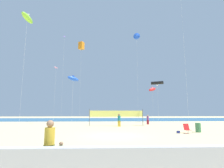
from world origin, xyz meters
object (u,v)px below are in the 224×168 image
(mother_figure, at_px, (49,141))
(folding_beach_chair, at_px, (187,128))
(kite_violet_diamond, at_px, (64,40))
(kite_red_inflatable, at_px, (152,89))
(beachgoer_teal_shirt, at_px, (119,120))
(kite_pink_diamond, at_px, (56,68))
(kite_blue_delta, at_px, (137,36))
(kite_orange_box, at_px, (81,46))
(kite_blue_inflatable, at_px, (73,79))
(kite_black_tube, at_px, (157,83))
(kite_lime_inflatable, at_px, (27,18))
(toddler_figure, at_px, (61,153))
(beachgoer_plum_shirt, at_px, (148,119))
(volleyball_net, at_px, (117,114))
(trash_barrel, at_px, (198,128))
(beach_handbag, at_px, (178,132))

(mother_figure, distance_m, folding_beach_chair, 14.03)
(kite_violet_diamond, bearing_deg, folding_beach_chair, -46.94)
(kite_red_inflatable, distance_m, kite_violet_diamond, 20.00)
(kite_violet_diamond, bearing_deg, kite_red_inflatable, -0.04)
(beachgoer_teal_shirt, relative_size, kite_pink_diamond, 0.18)
(kite_pink_diamond, height_order, kite_violet_diamond, kite_violet_diamond)
(kite_blue_delta, bearing_deg, kite_orange_box, 168.94)
(kite_orange_box, relative_size, kite_blue_inflatable, 2.42)
(kite_red_inflatable, relative_size, kite_violet_diamond, 0.40)
(kite_black_tube, xyz_separation_m, kite_blue_inflatable, (-11.90, -2.66, 0.06))
(beachgoer_teal_shirt, distance_m, kite_lime_inflatable, 16.95)
(toddler_figure, height_order, kite_red_inflatable, kite_red_inflatable)
(beachgoer_teal_shirt, distance_m, kite_blue_delta, 18.37)
(kite_red_inflatable, distance_m, kite_blue_inflatable, 17.48)
(beachgoer_plum_shirt, bearing_deg, mother_figure, 76.61)
(volleyball_net, bearing_deg, mother_figure, -101.67)
(kite_orange_box, bearing_deg, kite_lime_inflatable, -103.98)
(beachgoer_teal_shirt, height_order, kite_black_tube, kite_black_tube)
(toddler_figure, relative_size, kite_orange_box, 0.06)
(kite_red_inflatable, height_order, kite_violet_diamond, kite_violet_diamond)
(mother_figure, relative_size, beachgoer_teal_shirt, 0.99)
(beachgoer_teal_shirt, bearing_deg, trash_barrel, 135.63)
(kite_violet_diamond, bearing_deg, beachgoer_teal_shirt, -42.11)
(kite_orange_box, xyz_separation_m, kite_violet_diamond, (-3.24, -1.16, 0.67))
(beachgoer_plum_shirt, relative_size, beach_handbag, 5.28)
(mother_figure, bearing_deg, kite_pink_diamond, 100.39)
(folding_beach_chair, bearing_deg, kite_violet_diamond, 106.32)
(beach_handbag, xyz_separation_m, kite_orange_box, (-11.84, 18.19, 15.35))
(mother_figure, bearing_deg, kite_lime_inflatable, 114.57)
(trash_barrel, height_order, kite_red_inflatable, kite_red_inflatable)
(beachgoer_teal_shirt, height_order, kite_blue_inflatable, kite_blue_inflatable)
(mother_figure, height_order, kite_blue_delta, kite_blue_delta)
(beachgoer_plum_shirt, height_order, kite_orange_box, kite_orange_box)
(beachgoer_plum_shirt, relative_size, volleyball_net, 0.19)
(beachgoer_teal_shirt, bearing_deg, mother_figure, 76.29)
(toddler_figure, xyz_separation_m, kite_blue_inflatable, (-2.41, 15.81, 5.79))
(volleyball_net, bearing_deg, toddler_figure, -100.17)
(toddler_figure, distance_m, kite_pink_diamond, 26.23)
(volleyball_net, distance_m, kite_violet_diamond, 19.06)
(kite_black_tube, bearing_deg, beachgoer_plum_shirt, 103.87)
(mother_figure, height_order, kite_orange_box, kite_orange_box)
(kite_red_inflatable, bearing_deg, trash_barrel, -89.91)
(folding_beach_chair, xyz_separation_m, kite_blue_inflatable, (-11.98, 5.89, 5.81))
(beachgoer_teal_shirt, bearing_deg, kite_pink_diamond, -29.06)
(mother_figure, height_order, toddler_figure, mother_figure)
(kite_blue_inflatable, bearing_deg, kite_red_inflatable, 39.61)
(kite_pink_diamond, bearing_deg, kite_red_inflatable, 10.52)
(mother_figure, xyz_separation_m, kite_pink_diamond, (-6.32, 23.49, 8.68))
(kite_lime_inflatable, bearing_deg, folding_beach_chair, -7.19)
(kite_pink_diamond, distance_m, kite_blue_delta, 16.65)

